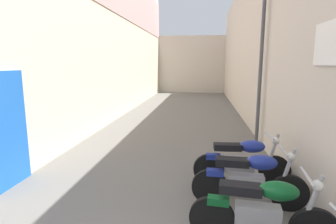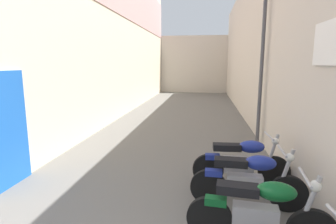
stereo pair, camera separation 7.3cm
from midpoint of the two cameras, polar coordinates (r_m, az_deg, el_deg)
name	(u,v)px [view 2 (the right image)]	position (r m, az deg, el deg)	size (l,w,h in m)	color
ground_plane	(177,128)	(9.89, 2.09, -3.42)	(37.12, 37.12, 0.00)	#66635E
building_left	(116,25)	(12.26, -10.87, 17.62)	(0.45, 21.12, 7.82)	beige
building_right	(253,47)	(11.74, 17.72, 13.07)	(0.45, 21.12, 6.02)	beige
building_far_end	(194,64)	(23.15, 5.64, 10.01)	(8.34, 2.00, 4.56)	beige
motorcycle_second	(260,211)	(3.80, 19.51, -19.12)	(1.85, 0.58, 1.04)	black
motorcycle_third	(248,179)	(4.65, 17.13, -13.36)	(1.85, 0.58, 1.04)	black
motorcycle_fourth	(242,161)	(5.42, 15.74, -9.87)	(1.85, 0.58, 1.04)	black
street_lamp	(259,50)	(7.92, 18.99, 12.25)	(0.79, 0.18, 4.58)	#47474C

